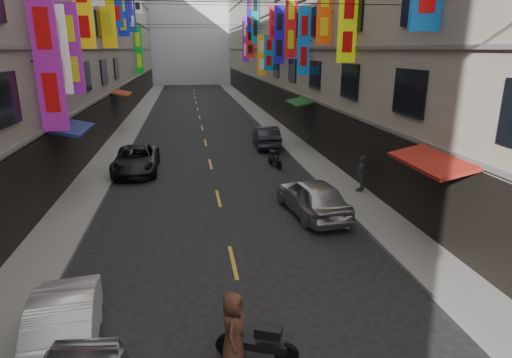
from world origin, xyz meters
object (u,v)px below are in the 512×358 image
object	(u,v)px
car_left_far	(136,160)
scooter_crossing	(258,342)
car_right_far	(266,137)
scooter_far_right	(275,159)
car_left_mid	(62,334)
pedestrian_crossing	(233,329)
pedestrian_rfar	(362,173)
car_right_mid	(312,197)

from	to	relation	value
car_left_far	scooter_crossing	bearing A→B (deg)	-75.70
scooter_crossing	car_right_far	distance (m)	20.74
scooter_far_right	car_right_far	xyz separation A→B (m)	(0.45, 4.99, 0.27)
car_left_mid	pedestrian_crossing	world-z (taller)	pedestrian_crossing
scooter_crossing	car_left_mid	world-z (taller)	car_left_mid
car_right_far	pedestrian_rfar	world-z (taller)	pedestrian_rfar
scooter_crossing	pedestrian_rfar	world-z (taller)	pedestrian_rfar
car_right_far	pedestrian_crossing	world-z (taller)	pedestrian_crossing
car_right_mid	car_right_far	world-z (taller)	car_right_mid
scooter_far_right	pedestrian_crossing	size ratio (longest dim) A/B	1.11
car_left_far	car_right_far	distance (m)	9.39
car_left_mid	car_left_far	size ratio (longest dim) A/B	0.79
car_left_mid	car_right_mid	distance (m)	10.46
car_left_far	car_right_mid	world-z (taller)	car_right_mid
car_left_mid	car_right_mid	world-z (taller)	car_right_mid
car_left_mid	scooter_far_right	bearing A→B (deg)	55.96
car_right_mid	pedestrian_crossing	size ratio (longest dim) A/B	2.72
scooter_crossing	pedestrian_crossing	distance (m)	0.63
scooter_crossing	scooter_far_right	world-z (taller)	same
car_left_far	car_left_mid	bearing A→B (deg)	-90.40
pedestrian_rfar	car_left_far	bearing A→B (deg)	-71.30
car_right_far	pedestrian_crossing	bearing A→B (deg)	80.86
scooter_crossing	car_left_far	distance (m)	15.96
scooter_far_right	car_left_far	size ratio (longest dim) A/B	0.37
scooter_crossing	car_left_mid	bearing A→B (deg)	103.52
pedestrian_rfar	pedestrian_crossing	world-z (taller)	pedestrian_rfar
pedestrian_rfar	scooter_crossing	bearing A→B (deg)	13.02
car_right_far	pedestrian_crossing	xyz separation A→B (m)	(-4.47, -20.32, 0.10)
car_right_mid	pedestrian_crossing	xyz separation A→B (m)	(-4.01, -7.88, 0.06)
car_left_far	car_right_far	xyz separation A→B (m)	(8.00, 4.93, 0.03)
scooter_far_right	car_left_far	bearing A→B (deg)	-10.34
pedestrian_rfar	pedestrian_crossing	xyz separation A→B (m)	(-6.97, -10.05, -0.14)
scooter_far_right	car_right_mid	xyz separation A→B (m)	(-0.00, -7.44, 0.31)
car_right_mid	car_left_mid	bearing A→B (deg)	36.65
car_left_mid	car_right_far	xyz separation A→B (m)	(8.00, 19.67, 0.07)
scooter_far_right	car_right_far	distance (m)	5.02
scooter_crossing	pedestrian_rfar	size ratio (longest dim) A/B	1.02
scooter_far_right	pedestrian_rfar	size ratio (longest dim) A/B	1.08
scooter_crossing	car_right_mid	size ratio (longest dim) A/B	0.39
car_left_mid	car_right_far	distance (m)	21.24
car_left_mid	car_left_far	world-z (taller)	car_left_far
scooter_crossing	car_right_mid	world-z (taller)	car_right_mid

